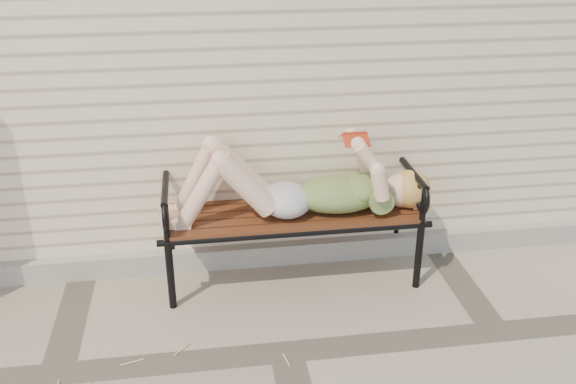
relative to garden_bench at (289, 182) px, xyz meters
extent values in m
plane|color=gray|center=(-0.15, -0.89, -0.65)|extent=(80.00, 80.00, 0.00)
cube|color=gray|center=(-0.15, 0.08, -0.57)|extent=(8.00, 0.10, 0.15)
cylinder|color=black|center=(-0.79, -0.35, -0.41)|extent=(0.05, 0.05, 0.48)
cylinder|color=black|center=(-0.79, 0.13, -0.41)|extent=(0.05, 0.05, 0.48)
cylinder|color=black|center=(0.79, -0.35, -0.41)|extent=(0.05, 0.05, 0.48)
cylinder|color=black|center=(0.79, 0.13, -0.41)|extent=(0.05, 0.05, 0.48)
cube|color=#562E16|center=(0.00, -0.11, -0.17)|extent=(1.62, 0.52, 0.03)
cylinder|color=black|center=(0.00, -0.35, -0.19)|extent=(1.70, 0.04, 0.04)
cylinder|color=black|center=(0.00, 0.13, -0.19)|extent=(1.70, 0.04, 0.04)
torus|color=black|center=(0.00, 0.24, 0.36)|extent=(0.29, 0.04, 0.29)
ellipsoid|color=#093E45|center=(0.30, -0.14, -0.04)|extent=(0.57, 0.33, 0.22)
ellipsoid|color=#093E45|center=(0.43, -0.14, -0.01)|extent=(0.28, 0.32, 0.17)
ellipsoid|color=#B8B9BE|center=(-0.04, -0.14, -0.06)|extent=(0.32, 0.36, 0.20)
sphere|color=beige|center=(0.71, -0.14, -0.04)|extent=(0.23, 0.23, 0.23)
ellipsoid|color=tan|center=(0.77, -0.14, -0.04)|extent=(0.27, 0.27, 0.24)
cube|color=#A52712|center=(0.38, -0.14, 0.36)|extent=(0.15, 0.02, 0.02)
cube|color=silver|center=(0.38, -0.19, 0.33)|extent=(0.15, 0.09, 0.05)
cube|color=silver|center=(0.38, -0.10, 0.33)|extent=(0.15, 0.09, 0.05)
cube|color=#A52712|center=(0.38, -0.19, 0.34)|extent=(0.16, 0.10, 0.06)
cube|color=#A52712|center=(0.38, -0.10, 0.34)|extent=(0.16, 0.10, 0.06)
cylinder|color=#E8C071|center=(-1.28, -0.82, -0.64)|extent=(0.12, 0.04, 0.01)
cylinder|color=#E8C071|center=(-1.43, -0.75, -0.64)|extent=(0.11, 0.04, 0.01)
cylinder|color=#E8C071|center=(0.26, -0.88, -0.64)|extent=(0.09, 0.04, 0.01)
cylinder|color=#E8C071|center=(-0.47, -0.90, -0.64)|extent=(0.07, 0.07, 0.01)
cylinder|color=#E8C071|center=(-0.19, -1.15, -0.64)|extent=(0.05, 0.16, 0.01)
camera|label=1|loc=(-0.57, -3.75, 1.69)|focal=40.00mm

